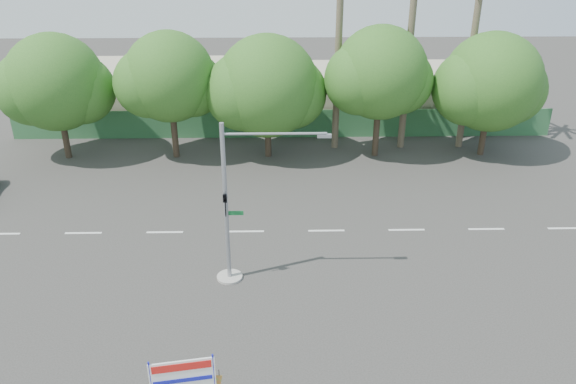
{
  "coord_description": "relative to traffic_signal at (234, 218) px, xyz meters",
  "views": [
    {
      "loc": [
        -0.39,
        -16.2,
        13.8
      ],
      "look_at": [
        0.04,
        5.2,
        3.5
      ],
      "focal_mm": 35.0,
      "sensor_mm": 36.0,
      "label": 1
    }
  ],
  "objects": [
    {
      "name": "fence",
      "position": [
        2.2,
        17.52,
        -1.92
      ],
      "size": [
        38.0,
        0.08,
        2.0
      ],
      "primitive_type": "cube",
      "color": "#336B3D",
      "rests_on": "ground"
    },
    {
      "name": "tree_center",
      "position": [
        1.14,
        14.02,
        1.55
      ],
      "size": [
        7.62,
        6.4,
        7.85
      ],
      "color": "#473828",
      "rests_on": "ground"
    },
    {
      "name": "traffic_signal",
      "position": [
        0.0,
        0.0,
        0.0
      ],
      "size": [
        4.72,
        1.1,
        7.0
      ],
      "color": "gray",
      "rests_on": "ground"
    },
    {
      "name": "tree_far_left",
      "position": [
        -11.85,
        14.02,
        1.84
      ],
      "size": [
        7.14,
        6.0,
        7.96
      ],
      "color": "#473828",
      "rests_on": "ground"
    },
    {
      "name": "palm_short",
      "position": [
        5.7,
        15.52,
        5.94
      ],
      "size": [
        3.73,
        3.79,
        14.45
      ],
      "color": "#70604C",
      "rests_on": "ground"
    },
    {
      "name": "ground",
      "position": [
        2.2,
        -3.98,
        -2.92
      ],
      "size": [
        120.0,
        120.0,
        0.0
      ],
      "primitive_type": "plane",
      "color": "#33302D",
      "rests_on": "ground"
    },
    {
      "name": "tree_far_right",
      "position": [
        15.15,
        14.02,
        1.73
      ],
      "size": [
        7.38,
        6.2,
        7.94
      ],
      "color": "#473828",
      "rests_on": "ground"
    },
    {
      "name": "tree_right",
      "position": [
        8.15,
        14.02,
        2.32
      ],
      "size": [
        6.9,
        5.8,
        8.36
      ],
      "color": "#473828",
      "rests_on": "ground"
    },
    {
      "name": "building_right",
      "position": [
        10.2,
        22.02,
        -1.12
      ],
      "size": [
        14.0,
        8.0,
        3.6
      ],
      "primitive_type": "cube",
      "color": "#B3AB8E",
      "rests_on": "ground"
    },
    {
      "name": "tree_left",
      "position": [
        -4.85,
        14.02,
        2.14
      ],
      "size": [
        6.66,
        5.6,
        8.07
      ],
      "color": "#473828",
      "rests_on": "ground"
    },
    {
      "name": "palm_mid",
      "position": [
        14.2,
        15.52,
        6.48
      ],
      "size": [
        3.73,
        3.79,
        15.45
      ],
      "color": "#70604C",
      "rests_on": "ground"
    },
    {
      "name": "building_left",
      "position": [
        -7.8,
        22.02,
        -0.92
      ],
      "size": [
        12.0,
        8.0,
        4.0
      ],
      "primitive_type": "cube",
      "color": "#B3AB8E",
      "rests_on": "ground"
    }
  ]
}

